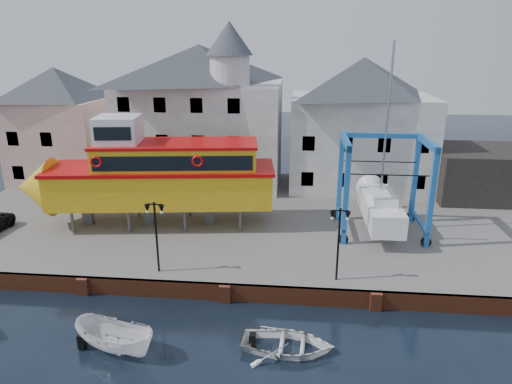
{
  "coord_description": "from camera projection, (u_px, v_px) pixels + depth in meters",
  "views": [
    {
      "loc": [
        3.76,
        -21.42,
        13.48
      ],
      "look_at": [
        1.0,
        7.0,
        4.0
      ],
      "focal_mm": 32.0,
      "sensor_mm": 36.0,
      "label": 1
    }
  ],
  "objects": [
    {
      "name": "ground",
      "position": [
        225.0,
        301.0,
        24.82
      ],
      "size": [
        140.0,
        140.0,
        0.0
      ],
      "primitive_type": "plane",
      "color": "black",
      "rests_on": "ground"
    },
    {
      "name": "hardstanding",
      "position": [
        248.0,
        218.0,
        35.05
      ],
      "size": [
        44.0,
        22.0,
        1.0
      ],
      "primitive_type": "cube",
      "color": "#5E5C5A",
      "rests_on": "ground"
    },
    {
      "name": "quay_wall",
      "position": [
        225.0,
        292.0,
        24.76
      ],
      "size": [
        44.0,
        0.47,
        1.0
      ],
      "color": "brown",
      "rests_on": "ground"
    },
    {
      "name": "building_pink",
      "position": [
        60.0,
        126.0,
        41.54
      ],
      "size": [
        8.0,
        7.0,
        10.3
      ],
      "color": "tan",
      "rests_on": "hardstanding"
    },
    {
      "name": "building_white_main",
      "position": [
        202.0,
        114.0,
        40.33
      ],
      "size": [
        14.0,
        8.3,
        14.0
      ],
      "color": "#BCBCB7",
      "rests_on": "hardstanding"
    },
    {
      "name": "building_white_right",
      "position": [
        360.0,
        124.0,
        39.86
      ],
      "size": [
        12.0,
        8.0,
        11.2
      ],
      "color": "#BCBCB7",
      "rests_on": "hardstanding"
    },
    {
      "name": "shed_dark",
      "position": [
        481.0,
        172.0,
        38.19
      ],
      "size": [
        8.0,
        7.0,
        4.0
      ],
      "primitive_type": "cube",
      "color": "black",
      "rests_on": "hardstanding"
    },
    {
      "name": "lamp_post_left",
      "position": [
        155.0,
        219.0,
        25.01
      ],
      "size": [
        1.12,
        0.32,
        4.2
      ],
      "color": "black",
      "rests_on": "hardstanding"
    },
    {
      "name": "lamp_post_right",
      "position": [
        339.0,
        226.0,
        24.09
      ],
      "size": [
        1.12,
        0.32,
        4.2
      ],
      "color": "black",
      "rests_on": "hardstanding"
    },
    {
      "name": "tour_boat",
      "position": [
        147.0,
        175.0,
        31.61
      ],
      "size": [
        18.12,
        6.36,
        7.72
      ],
      "rotation": [
        0.0,
        0.0,
        0.12
      ],
      "color": "#59595E",
      "rests_on": "hardstanding"
    },
    {
      "name": "travel_lift",
      "position": [
        379.0,
        199.0,
        31.39
      ],
      "size": [
        5.88,
        8.31,
        12.53
      ],
      "rotation": [
        0.0,
        0.0,
        0.01
      ],
      "color": "#1B61A0",
      "rests_on": "hardstanding"
    },
    {
      "name": "motorboat_a",
      "position": [
        117.0,
        350.0,
        20.88
      ],
      "size": [
        4.5,
        2.83,
        1.63
      ],
      "primitive_type": "imported",
      "rotation": [
        0.0,
        0.0,
        1.25
      ],
      "color": "white",
      "rests_on": "ground"
    },
    {
      "name": "motorboat_b",
      "position": [
        287.0,
        350.0,
        20.92
      ],
      "size": [
        4.45,
        3.33,
        0.88
      ],
      "primitive_type": "imported",
      "rotation": [
        0.0,
        0.0,
        1.5
      ],
      "color": "white",
      "rests_on": "ground"
    }
  ]
}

